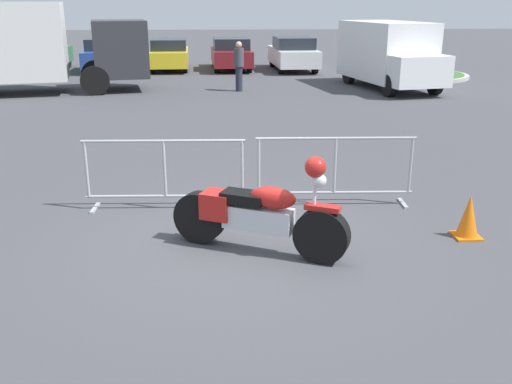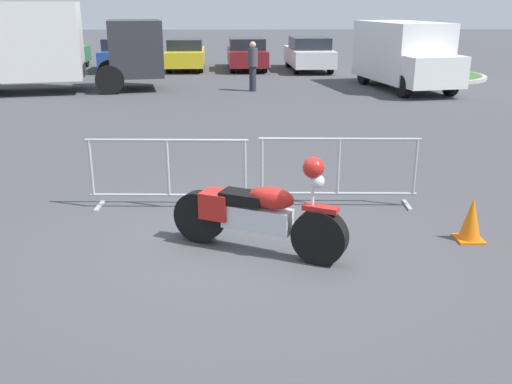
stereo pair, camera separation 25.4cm
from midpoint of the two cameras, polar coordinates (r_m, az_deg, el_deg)
ground_plane at (r=7.33m, az=-0.79°, el=-5.46°), size 120.00×120.00×0.00m
motorcycle at (r=7.01m, az=1.13°, el=-2.24°), size 2.15×1.17×1.30m
crowd_barrier_near at (r=8.59m, az=-7.94°, el=1.95°), size 2.40×0.54×1.07m
crowd_barrier_far at (r=8.69m, az=9.06°, el=2.09°), size 2.40×0.54×1.07m
box_truck at (r=21.15m, az=-21.18°, el=13.66°), size 7.99×3.69×2.98m
delivery_van at (r=21.39m, az=14.89°, el=13.25°), size 2.87×5.28×2.31m
parked_car_green at (r=27.89m, az=-18.68°, el=12.99°), size 1.96×4.45×1.49m
parked_car_blue at (r=27.37m, az=-12.81°, el=13.33°), size 1.88×4.27×1.43m
parked_car_yellow at (r=27.02m, az=-6.78°, el=13.54°), size 1.83×4.15×1.39m
parked_car_maroon at (r=26.91m, az=-0.65°, el=13.68°), size 1.87×4.25×1.42m
parked_car_white at (r=26.65m, az=5.59°, el=13.61°), size 1.95×4.42×1.48m
pedestrian at (r=20.18m, az=0.04°, el=12.64°), size 0.38×0.38×1.69m
planter_island at (r=24.79m, az=16.75°, el=11.57°), size 4.55×4.55×1.17m
traffic_cone at (r=7.97m, az=21.59°, el=-2.59°), size 0.34×0.34×0.59m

